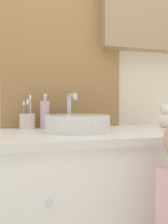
# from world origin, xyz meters

# --- Properties ---
(wall_back) EXTENTS (3.20, 0.18, 2.50)m
(wall_back) POSITION_xyz_m (0.03, 0.62, 1.29)
(wall_back) COLOR beige
(wall_back) RESTS_ON ground_plane
(vanity_counter) EXTENTS (1.10, 0.59, 0.83)m
(vanity_counter) POSITION_xyz_m (0.00, 0.31, 0.42)
(vanity_counter) COLOR silver
(vanity_counter) RESTS_ON ground_plane
(sink_basin) EXTENTS (0.33, 0.38, 0.20)m
(sink_basin) POSITION_xyz_m (-0.07, 0.32, 0.87)
(sink_basin) COLOR silver
(sink_basin) RESTS_ON vanity_counter
(toothbrush_holder) EXTENTS (0.09, 0.09, 0.19)m
(toothbrush_holder) POSITION_xyz_m (-0.30, 0.51, 0.87)
(toothbrush_holder) COLOR beige
(toothbrush_holder) RESTS_ON vanity_counter
(soap_dispenser) EXTENTS (0.05, 0.05, 0.19)m
(soap_dispenser) POSITION_xyz_m (-0.20, 0.50, 0.91)
(soap_dispenser) COLOR #CCA3BC
(soap_dispenser) RESTS_ON vanity_counter
(teddy_bear) EXTENTS (0.08, 0.06, 0.14)m
(teddy_bear) POSITION_xyz_m (0.47, 0.37, 0.89)
(teddy_bear) COLOR beige
(teddy_bear) RESTS_ON vanity_counter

